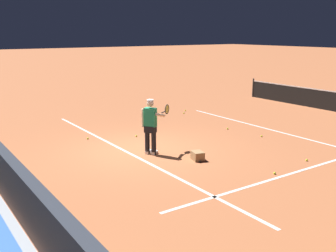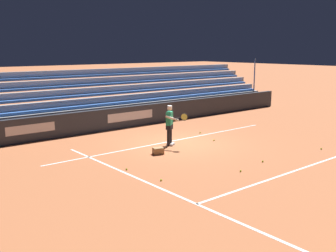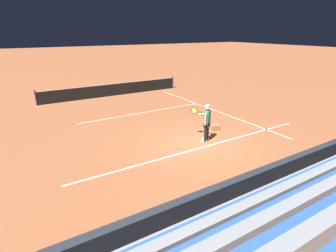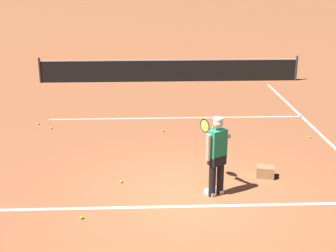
{
  "view_description": "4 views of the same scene",
  "coord_description": "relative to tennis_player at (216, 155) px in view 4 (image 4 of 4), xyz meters",
  "views": [
    {
      "loc": [
        10.44,
        -6.13,
        3.7
      ],
      "look_at": [
        0.91,
        0.39,
        0.92
      ],
      "focal_mm": 42.0,
      "sensor_mm": 36.0,
      "label": 1
    },
    {
      "loc": [
        10.96,
        12.64,
        4.08
      ],
      "look_at": [
        1.15,
        0.68,
        1.02
      ],
      "focal_mm": 42.0,
      "sensor_mm": 36.0,
      "label": 2
    },
    {
      "loc": [
        -6.85,
        -8.66,
        4.84
      ],
      "look_at": [
        -0.94,
        1.02,
        0.69
      ],
      "focal_mm": 28.0,
      "sensor_mm": 36.0,
      "label": 3
    },
    {
      "loc": [
        -0.88,
        -8.95,
        4.54
      ],
      "look_at": [
        -0.44,
        1.69,
        1.0
      ],
      "focal_mm": 50.0,
      "sensor_mm": 36.0,
      "label": 4
    }
  ],
  "objects": [
    {
      "name": "tennis_player",
      "position": [
        0.0,
        0.0,
        0.0
      ],
      "size": [
        0.57,
        1.06,
        1.71
      ],
      "color": "black",
      "rests_on": "ground"
    },
    {
      "name": "court_sideline_white",
      "position": [
        3.61,
        3.97,
        -0.89
      ],
      "size": [
        0.1,
        12.0,
        0.01
      ],
      "primitive_type": "cube",
      "color": "white",
      "rests_on": "ground"
    },
    {
      "name": "tennis_ball_toward_net",
      "position": [
        -2.72,
        -0.95,
        -0.86
      ],
      "size": [
        0.07,
        0.07,
        0.07
      ],
      "primitive_type": "sphere",
      "color": "#CCE533",
      "rests_on": "ground"
    },
    {
      "name": "tennis_ball_near_player",
      "position": [
        3.18,
        3.4,
        -0.86
      ],
      "size": [
        0.07,
        0.07,
        0.07
      ],
      "primitive_type": "sphere",
      "color": "#CCE533",
      "rests_on": "ground"
    },
    {
      "name": "ground_plane",
      "position": [
        -0.5,
        -0.03,
        -0.89
      ],
      "size": [
        160.0,
        160.0,
        0.0
      ],
      "primitive_type": "plane",
      "color": "#B7663D"
    },
    {
      "name": "tennis_ball_stray_back",
      "position": [
        -4.84,
        4.95,
        -0.86
      ],
      "size": [
        0.07,
        0.07,
        0.07
      ],
      "primitive_type": "sphere",
      "color": "#CCE533",
      "rests_on": "ground"
    },
    {
      "name": "tennis_ball_far_right",
      "position": [
        -4.36,
        4.51,
        -0.86
      ],
      "size": [
        0.07,
        0.07,
        0.07
      ],
      "primitive_type": "sphere",
      "color": "#CCE533",
      "rests_on": "ground"
    },
    {
      "name": "tennis_ball_midcourt",
      "position": [
        -2.04,
        0.63,
        -0.86
      ],
      "size": [
        0.07,
        0.07,
        0.07
      ],
      "primitive_type": "sphere",
      "color": "#CCE533",
      "rests_on": "ground"
    },
    {
      "name": "court_service_line_white",
      "position": [
        -0.5,
        5.47,
        -0.89
      ],
      "size": [
        8.22,
        0.1,
        0.01
      ],
      "primitive_type": "cube",
      "color": "white",
      "rests_on": "ground"
    },
    {
      "name": "tennis_net",
      "position": [
        -0.5,
        10.74,
        -0.4
      ],
      "size": [
        11.09,
        0.09,
        1.07
      ],
      "color": "#33383D",
      "rests_on": "ground"
    },
    {
      "name": "tennis_ball_by_box",
      "position": [
        -0.99,
        4.12,
        -0.86
      ],
      "size": [
        0.07,
        0.07,
        0.07
      ],
      "primitive_type": "sphere",
      "color": "#CCE533",
      "rests_on": "ground"
    },
    {
      "name": "tennis_ball_on_baseline",
      "position": [
        0.53,
        4.37,
        -0.86
      ],
      "size": [
        0.07,
        0.07,
        0.07
      ],
      "primitive_type": "sphere",
      "color": "#CCE533",
      "rests_on": "ground"
    },
    {
      "name": "ball_box_cardboard",
      "position": [
        1.28,
        0.82,
        -0.76
      ],
      "size": [
        0.46,
        0.39,
        0.26
      ],
      "primitive_type": "cube",
      "rotation": [
        0.0,
        0.0,
        -0.26
      ],
      "color": "#A87F51",
      "rests_on": "ground"
    },
    {
      "name": "court_baseline_white",
      "position": [
        -0.5,
        -0.53,
        -0.89
      ],
      "size": [
        12.0,
        0.1,
        0.01
      ],
      "primitive_type": "cube",
      "color": "white",
      "rests_on": "ground"
    }
  ]
}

